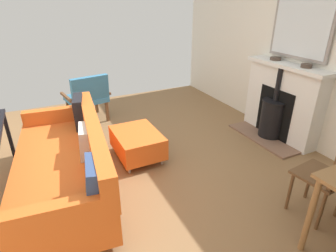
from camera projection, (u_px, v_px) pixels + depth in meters
name	position (u px, v px, depth m)	size (l,w,h in m)	color
ground_plane	(143.00, 172.00, 3.36)	(4.80, 5.80, 0.01)	olive
wall_left	(303.00, 47.00, 3.74)	(0.12, 5.80, 2.64)	silver
fireplace	(280.00, 105.00, 4.02)	(0.59, 1.30, 1.11)	brown
mirror_over_mantel	(302.00, 23.00, 3.59)	(0.04, 0.94, 0.92)	gray
mantel_bowl_near	(276.00, 58.00, 3.98)	(0.16, 0.16, 0.04)	#47382D
mantel_bowl_far	(306.00, 66.00, 3.54)	(0.14, 0.14, 0.05)	#47382D
sofa	(67.00, 163.00, 2.91)	(1.10, 2.17, 0.81)	#B2B2B7
ottoman	(137.00, 142.00, 3.56)	(0.55, 0.74, 0.37)	#B2B2B7
armchair_accent	(88.00, 96.00, 4.50)	(0.77, 0.68, 0.83)	brown
dining_chair_near_fireplace	(332.00, 172.00, 2.43)	(0.44, 0.44, 0.91)	brown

